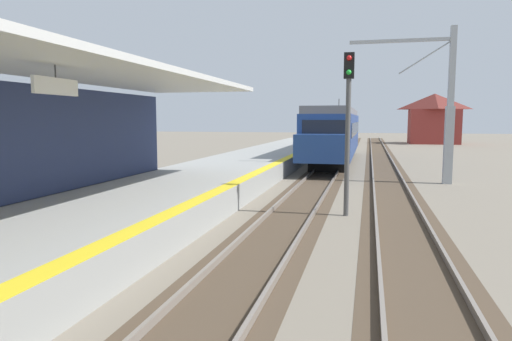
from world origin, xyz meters
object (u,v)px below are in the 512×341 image
at_px(rail_signal_post, 348,117).
at_px(catenary_pylon_far_side, 443,109).
at_px(approaching_train, 335,132).
at_px(distant_trackside_house, 434,118).

height_order(rail_signal_post, catenary_pylon_far_side, catenary_pylon_far_side).
bearing_deg(approaching_train, catenary_pylon_far_side, -59.51).
height_order(catenary_pylon_far_side, distant_trackside_house, catenary_pylon_far_side).
relative_size(approaching_train, catenary_pylon_far_side, 2.61).
relative_size(approaching_train, rail_signal_post, 3.77).
relative_size(approaching_train, distant_trackside_house, 2.97).
relative_size(rail_signal_post, distant_trackside_house, 0.79).
xyz_separation_m(approaching_train, catenary_pylon_far_side, (5.84, -9.93, 1.43)).
bearing_deg(catenary_pylon_far_side, approaching_train, 120.49).
relative_size(rail_signal_post, catenary_pylon_far_side, 0.69).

